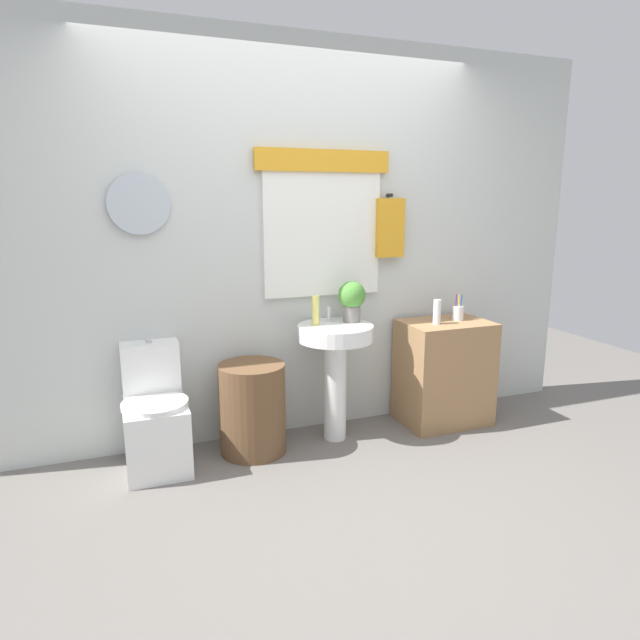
{
  "coord_description": "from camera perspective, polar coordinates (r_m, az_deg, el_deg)",
  "views": [
    {
      "loc": [
        -1.1,
        -2.34,
        1.57
      ],
      "look_at": [
        0.08,
        0.8,
        0.84
      ],
      "focal_mm": 30.67,
      "sensor_mm": 36.0,
      "label": 1
    }
  ],
  "objects": [
    {
      "name": "faucet",
      "position": [
        3.63,
        0.92,
        0.62
      ],
      "size": [
        0.03,
        0.03,
        0.1
      ],
      "primitive_type": "cylinder",
      "color": "silver",
      "rests_on": "pedestal_sink"
    },
    {
      "name": "soap_bottle",
      "position": [
        3.52,
        -0.48,
        1.0
      ],
      "size": [
        0.05,
        0.05,
        0.19
      ],
      "primitive_type": "cylinder",
      "color": "#DBD166",
      "rests_on": "pedestal_sink"
    },
    {
      "name": "lotion_bottle",
      "position": [
        3.83,
        12.11,
        0.84
      ],
      "size": [
        0.05,
        0.05,
        0.17
      ],
      "primitive_type": "cylinder",
      "color": "white",
      "rests_on": "wooden_cabinet"
    },
    {
      "name": "back_wall",
      "position": [
        3.67,
        -3.06,
        8.14
      ],
      "size": [
        4.4,
        0.18,
        2.6
      ],
      "color": "silver",
      "rests_on": "ground_plane"
    },
    {
      "name": "laundry_hamper",
      "position": [
        3.52,
        -7.06,
        -9.14
      ],
      "size": [
        0.42,
        0.42,
        0.58
      ],
      "primitive_type": "cylinder",
      "color": "brown",
      "rests_on": "ground_plane"
    },
    {
      "name": "ground_plane",
      "position": [
        3.03,
        4.13,
        -18.99
      ],
      "size": [
        8.0,
        8.0,
        0.0
      ],
      "primitive_type": "plane",
      "color": "slate"
    },
    {
      "name": "toilet",
      "position": [
        3.47,
        -16.81,
        -9.91
      ],
      "size": [
        0.38,
        0.51,
        0.75
      ],
      "color": "white",
      "rests_on": "ground_plane"
    },
    {
      "name": "potted_plant",
      "position": [
        3.61,
        3.35,
        2.25
      ],
      "size": [
        0.18,
        0.18,
        0.27
      ],
      "color": "slate",
      "rests_on": "pedestal_sink"
    },
    {
      "name": "pedestal_sink",
      "position": [
        3.59,
        1.61,
        -3.68
      ],
      "size": [
        0.49,
        0.49,
        0.78
      ],
      "color": "white",
      "rests_on": "ground_plane"
    },
    {
      "name": "wooden_cabinet",
      "position": [
        4.03,
        12.8,
        -5.32
      ],
      "size": [
        0.61,
        0.44,
        0.74
      ],
      "primitive_type": "cube",
      "color": "#9E754C",
      "rests_on": "ground_plane"
    },
    {
      "name": "toothbrush_cup",
      "position": [
        4.0,
        14.2,
        0.76
      ],
      "size": [
        0.08,
        0.08,
        0.19
      ],
      "color": "silver",
      "rests_on": "wooden_cabinet"
    }
  ]
}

